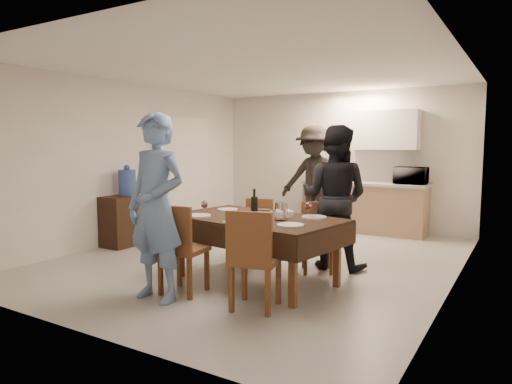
% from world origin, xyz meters
% --- Properties ---
extents(floor, '(5.00, 6.00, 0.02)m').
position_xyz_m(floor, '(0.00, 0.00, 0.00)').
color(floor, '#A09F9B').
rests_on(floor, ground).
extents(ceiling, '(5.00, 6.00, 0.02)m').
position_xyz_m(ceiling, '(0.00, 0.00, 2.60)').
color(ceiling, white).
rests_on(ceiling, wall_back).
extents(wall_back, '(5.00, 0.02, 2.60)m').
position_xyz_m(wall_back, '(0.00, 3.00, 1.30)').
color(wall_back, beige).
rests_on(wall_back, floor).
extents(wall_front, '(5.00, 0.02, 2.60)m').
position_xyz_m(wall_front, '(0.00, -3.00, 1.30)').
color(wall_front, beige).
rests_on(wall_front, floor).
extents(wall_left, '(0.02, 6.00, 2.60)m').
position_xyz_m(wall_left, '(-2.50, 0.00, 1.30)').
color(wall_left, beige).
rests_on(wall_left, floor).
extents(wall_right, '(0.02, 6.00, 2.60)m').
position_xyz_m(wall_right, '(2.50, 0.00, 1.30)').
color(wall_right, beige).
rests_on(wall_right, floor).
extents(stub_partition, '(0.15, 1.40, 2.10)m').
position_xyz_m(stub_partition, '(-2.42, 1.20, 1.05)').
color(stub_partition, white).
rests_on(stub_partition, floor).
extents(kitchen_base_cabinet, '(2.20, 0.60, 0.86)m').
position_xyz_m(kitchen_base_cabinet, '(0.60, 2.68, 0.43)').
color(kitchen_base_cabinet, tan).
rests_on(kitchen_base_cabinet, floor).
extents(kitchen_worktop, '(2.24, 0.64, 0.05)m').
position_xyz_m(kitchen_worktop, '(0.60, 2.68, 0.89)').
color(kitchen_worktop, '#AEAEA9').
rests_on(kitchen_worktop, kitchen_base_cabinet).
extents(upper_cabinet, '(1.20, 0.34, 0.70)m').
position_xyz_m(upper_cabinet, '(0.90, 2.82, 1.85)').
color(upper_cabinet, white).
rests_on(upper_cabinet, wall_back).
extents(dining_table, '(2.10, 1.43, 0.76)m').
position_xyz_m(dining_table, '(0.49, -0.98, 0.73)').
color(dining_table, black).
rests_on(dining_table, floor).
extents(chair_near_left, '(0.49, 0.50, 0.53)m').
position_xyz_m(chair_near_left, '(0.04, -1.82, 0.59)').
color(chair_near_left, brown).
rests_on(chair_near_left, floor).
extents(chair_near_right, '(0.53, 0.54, 0.53)m').
position_xyz_m(chair_near_right, '(0.94, -1.83, 0.60)').
color(chair_near_right, brown).
rests_on(chair_near_right, floor).
extents(chair_far_left, '(0.48, 0.48, 0.46)m').
position_xyz_m(chair_far_left, '(0.04, -0.31, 0.52)').
color(chair_far_left, brown).
rests_on(chair_far_left, floor).
extents(chair_far_right, '(0.53, 0.56, 0.47)m').
position_xyz_m(chair_far_right, '(0.94, -0.31, 0.53)').
color(chair_far_right, brown).
rests_on(chair_far_right, floor).
extents(console, '(0.43, 0.85, 0.79)m').
position_xyz_m(console, '(-2.28, -0.33, 0.40)').
color(console, black).
rests_on(console, floor).
extents(water_jug, '(0.27, 0.27, 0.41)m').
position_xyz_m(water_jug, '(-2.28, -0.33, 0.99)').
color(water_jug, '#3D5CAF').
rests_on(water_jug, console).
extents(wine_bottle, '(0.08, 0.08, 0.32)m').
position_xyz_m(wine_bottle, '(0.44, -0.93, 0.92)').
color(wine_bottle, black).
rests_on(wine_bottle, dining_table).
extents(water_pitcher, '(0.13, 0.13, 0.20)m').
position_xyz_m(water_pitcher, '(0.84, -1.03, 0.86)').
color(water_pitcher, white).
rests_on(water_pitcher, dining_table).
extents(savoury_tart, '(0.47, 0.40, 0.05)m').
position_xyz_m(savoury_tart, '(0.59, -1.36, 0.79)').
color(savoury_tart, '#C87C3A').
rests_on(savoury_tart, dining_table).
extents(salad_bowl, '(0.18, 0.18, 0.07)m').
position_xyz_m(salad_bowl, '(0.79, -0.80, 0.80)').
color(salad_bowl, silver).
rests_on(salad_bowl, dining_table).
extents(mushroom_dish, '(0.20, 0.20, 0.03)m').
position_xyz_m(mushroom_dish, '(0.44, -0.70, 0.78)').
color(mushroom_dish, silver).
rests_on(mushroom_dish, dining_table).
extents(wine_glass_a, '(0.08, 0.08, 0.18)m').
position_xyz_m(wine_glass_a, '(-0.06, -1.23, 0.85)').
color(wine_glass_a, white).
rests_on(wine_glass_a, dining_table).
extents(wine_glass_b, '(0.08, 0.08, 0.18)m').
position_xyz_m(wine_glass_b, '(1.04, -0.73, 0.85)').
color(wine_glass_b, white).
rests_on(wine_glass_b, dining_table).
extents(wine_glass_c, '(0.09, 0.09, 0.21)m').
position_xyz_m(wine_glass_c, '(0.29, -0.68, 0.87)').
color(wine_glass_c, white).
rests_on(wine_glass_c, dining_table).
extents(plate_near_left, '(0.29, 0.29, 0.02)m').
position_xyz_m(plate_near_left, '(-0.11, -1.28, 0.77)').
color(plate_near_left, silver).
rests_on(plate_near_left, dining_table).
extents(plate_near_right, '(0.28, 0.28, 0.02)m').
position_xyz_m(plate_near_right, '(1.09, -1.28, 0.77)').
color(plate_near_right, silver).
rests_on(plate_near_right, dining_table).
extents(plate_far_left, '(0.26, 0.26, 0.01)m').
position_xyz_m(plate_far_left, '(-0.11, -0.68, 0.77)').
color(plate_far_left, silver).
rests_on(plate_far_left, dining_table).
extents(plate_far_right, '(0.29, 0.29, 0.02)m').
position_xyz_m(plate_far_right, '(1.09, -0.68, 0.77)').
color(plate_far_right, silver).
rests_on(plate_far_right, dining_table).
extents(microwave, '(0.53, 0.36, 0.30)m').
position_xyz_m(microwave, '(1.42, 2.68, 1.06)').
color(microwave, white).
rests_on(microwave, kitchen_worktop).
extents(person_near, '(0.71, 0.47, 1.92)m').
position_xyz_m(person_near, '(-0.06, -2.03, 0.96)').
color(person_near, '#6685B8').
rests_on(person_near, floor).
extents(person_far, '(0.92, 0.73, 1.84)m').
position_xyz_m(person_far, '(1.04, 0.07, 0.92)').
color(person_far, black).
rests_on(person_far, floor).
extents(person_kitchen, '(1.25, 0.72, 1.94)m').
position_xyz_m(person_kitchen, '(-0.20, 2.23, 0.97)').
color(person_kitchen, black).
rests_on(person_kitchen, floor).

